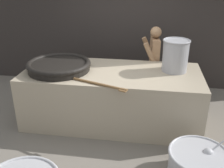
# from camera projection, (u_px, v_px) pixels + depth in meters

# --- Properties ---
(ground_plane) EXTENTS (60.00, 60.00, 0.00)m
(ground_plane) POSITION_uv_depth(u_px,v_px,m) (112.00, 119.00, 5.12)
(ground_plane) COLOR slate
(hearth_platform) EXTENTS (3.19, 1.40, 1.00)m
(hearth_platform) POSITION_uv_depth(u_px,v_px,m) (112.00, 96.00, 4.92)
(hearth_platform) COLOR tan
(hearth_platform) RESTS_ON ground_plane
(giant_wok_near) EXTENTS (1.15, 1.15, 0.17)m
(giant_wok_near) POSITION_uv_depth(u_px,v_px,m) (59.00, 66.00, 4.74)
(giant_wok_near) COLOR black
(giant_wok_near) RESTS_ON hearth_platform
(stock_pot) EXTENTS (0.48, 0.48, 0.57)m
(stock_pot) POSITION_uv_depth(u_px,v_px,m) (175.00, 55.00, 4.63)
(stock_pot) COLOR #9E9EA3
(stock_pot) RESTS_ON hearth_platform
(stirring_paddle) EXTENTS (1.16, 0.48, 0.04)m
(stirring_paddle) POSITION_uv_depth(u_px,v_px,m) (96.00, 83.00, 4.17)
(stirring_paddle) COLOR brown
(stirring_paddle) RESTS_ON hearth_platform
(cook) EXTENTS (0.41, 0.62, 1.64)m
(cook) POSITION_uv_depth(u_px,v_px,m) (153.00, 62.00, 5.54)
(cook) COLOR #9E7551
(cook) RESTS_ON ground_plane
(prep_bowl_vegetables) EXTENTS (1.03, 0.84, 0.75)m
(prep_bowl_vegetables) POSITION_uv_depth(u_px,v_px,m) (198.00, 163.00, 3.61)
(prep_bowl_vegetables) COLOR #B7B7BC
(prep_bowl_vegetables) RESTS_ON ground_plane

